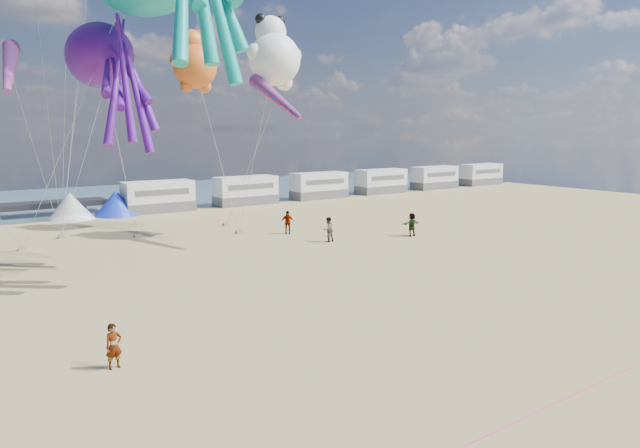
% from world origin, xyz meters
% --- Properties ---
extents(ground, '(120.00, 120.00, 0.00)m').
position_xyz_m(ground, '(0.00, 0.00, 0.00)').
color(ground, tan).
rests_on(ground, ground).
extents(water, '(120.00, 120.00, 0.00)m').
position_xyz_m(water, '(0.00, 55.00, 0.02)').
color(water, '#3E6376').
rests_on(water, ground).
extents(motorhome_0, '(6.60, 2.50, 3.00)m').
position_xyz_m(motorhome_0, '(6.00, 40.00, 1.50)').
color(motorhome_0, silver).
rests_on(motorhome_0, ground).
extents(motorhome_1, '(6.60, 2.50, 3.00)m').
position_xyz_m(motorhome_1, '(15.50, 40.00, 1.50)').
color(motorhome_1, silver).
rests_on(motorhome_1, ground).
extents(motorhome_2, '(6.60, 2.50, 3.00)m').
position_xyz_m(motorhome_2, '(25.00, 40.00, 1.50)').
color(motorhome_2, silver).
rests_on(motorhome_2, ground).
extents(motorhome_3, '(6.60, 2.50, 3.00)m').
position_xyz_m(motorhome_3, '(34.50, 40.00, 1.50)').
color(motorhome_3, silver).
rests_on(motorhome_3, ground).
extents(motorhome_4, '(6.60, 2.50, 3.00)m').
position_xyz_m(motorhome_4, '(44.00, 40.00, 1.50)').
color(motorhome_4, silver).
rests_on(motorhome_4, ground).
extents(motorhome_5, '(6.60, 2.50, 3.00)m').
position_xyz_m(motorhome_5, '(53.50, 40.00, 1.50)').
color(motorhome_5, silver).
rests_on(motorhome_5, ground).
extents(tent_white, '(4.00, 4.00, 2.40)m').
position_xyz_m(tent_white, '(-2.00, 40.00, 1.20)').
color(tent_white, white).
rests_on(tent_white, ground).
extents(tent_blue, '(4.00, 4.00, 2.40)m').
position_xyz_m(tent_blue, '(2.00, 40.00, 1.20)').
color(tent_blue, '#1933CC').
rests_on(tent_blue, ground).
extents(rope_line, '(34.00, 0.03, 0.03)m').
position_xyz_m(rope_line, '(0.00, -5.00, 0.02)').
color(rope_line, '#F2338C').
rests_on(rope_line, ground).
extents(standing_person, '(0.62, 0.45, 1.56)m').
position_xyz_m(standing_person, '(-7.94, 5.01, 0.78)').
color(standing_person, tan).
rests_on(standing_person, ground).
extents(beachgoer_1, '(0.92, 0.65, 1.79)m').
position_xyz_m(beachgoer_1, '(10.70, 18.49, 0.89)').
color(beachgoer_1, '#7F6659').
rests_on(beachgoer_1, ground).
extents(beachgoer_3, '(1.33, 1.19, 1.78)m').
position_xyz_m(beachgoer_3, '(10.02, 22.87, 0.89)').
color(beachgoer_3, '#7F6659').
rests_on(beachgoer_3, ground).
extents(beachgoer_4, '(1.06, 0.49, 1.76)m').
position_xyz_m(beachgoer_4, '(17.12, 16.67, 0.88)').
color(beachgoer_4, '#7F6659').
rests_on(beachgoer_4, ground).
extents(sandbag_a, '(0.50, 0.35, 0.22)m').
position_xyz_m(sandbag_a, '(-7.59, 27.78, 0.11)').
color(sandbag_a, gray).
rests_on(sandbag_a, ground).
extents(sandbag_b, '(0.50, 0.35, 0.22)m').
position_xyz_m(sandbag_b, '(0.15, 28.14, 0.11)').
color(sandbag_b, gray).
rests_on(sandbag_b, ground).
extents(sandbag_c, '(0.50, 0.35, 0.22)m').
position_xyz_m(sandbag_c, '(7.04, 25.17, 0.11)').
color(sandbag_c, gray).
rests_on(sandbag_c, ground).
extents(sandbag_d, '(0.50, 0.35, 0.22)m').
position_xyz_m(sandbag_d, '(7.80, 28.97, 0.11)').
color(sandbag_d, gray).
rests_on(sandbag_d, ground).
extents(sandbag_e, '(0.50, 0.35, 0.22)m').
position_xyz_m(sandbag_e, '(-4.58, 30.79, 0.11)').
color(sandbag_e, gray).
rests_on(sandbag_e, ground).
extents(kite_octopus_purple, '(4.40, 9.23, 10.30)m').
position_xyz_m(kite_octopus_purple, '(-2.78, 24.33, 12.48)').
color(kite_octopus_purple, '#51108F').
extents(kite_panda, '(5.13, 4.91, 6.40)m').
position_xyz_m(kite_panda, '(9.14, 22.99, 12.92)').
color(kite_panda, white).
extents(kite_teddy_orange, '(5.20, 5.04, 5.88)m').
position_xyz_m(kite_teddy_orange, '(5.80, 29.61, 12.79)').
color(kite_teddy_orange, orange).
extents(windsock_mid, '(1.01, 6.50, 6.49)m').
position_xyz_m(windsock_mid, '(7.73, 20.42, 10.02)').
color(windsock_mid, red).
extents(windsock_right, '(1.99, 5.62, 5.55)m').
position_xyz_m(windsock_right, '(-8.49, 19.48, 11.00)').
color(windsock_right, red).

